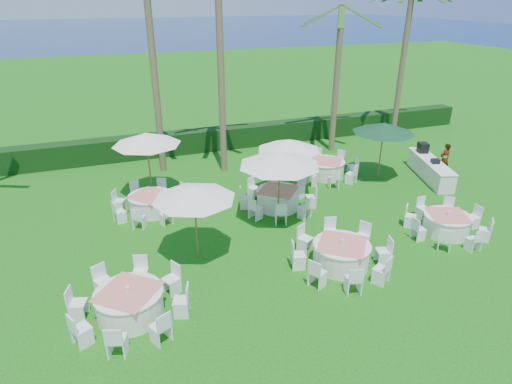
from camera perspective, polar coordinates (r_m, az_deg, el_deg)
The scene contains 20 objects.
ground at distance 14.59m, azimuth 5.10°, elevation -8.97°, with size 120.00×120.00×0.00m, color #12530E.
hedge at distance 24.70m, azimuth -6.57°, elevation 6.94°, with size 34.00×1.00×1.20m, color black.
ocean at distance 113.35m, azimuth -18.23°, elevation 19.48°, with size 260.00×260.00×0.00m, color #081D56.
banquet_table_a at distance 12.55m, azimuth -16.48°, elevation -14.01°, with size 3.21×3.21×0.98m.
banquet_table_b at distance 14.30m, azimuth 11.29°, elevation -8.12°, with size 3.25×3.25×0.98m.
banquet_table_c at distance 17.36m, azimuth 24.06°, elevation -3.87°, with size 2.96×2.96×0.90m.
banquet_table_d at distance 17.88m, azimuth -13.87°, elevation -1.45°, with size 3.02×3.02×0.93m.
banquet_table_e at distance 17.76m, azimuth 2.96°, elevation -0.83°, with size 3.15×3.15×0.96m.
banquet_table_f at distance 21.12m, azimuth 9.25°, elevation 3.16°, with size 3.21×3.21×0.97m.
umbrella_a at distance 13.60m, azimuth -8.29°, elevation -0.04°, with size 2.69×2.69×2.67m.
umbrella_b at distance 15.76m, azimuth 3.15°, elevation 4.40°, with size 3.07×3.07×2.86m.
umbrella_c at distance 18.51m, azimuth -14.42°, elevation 6.89°, with size 2.87×2.87×2.90m.
umbrella_d at distance 18.01m, azimuth 4.39°, elevation 6.31°, with size 2.69×2.69×2.64m.
umbrella_green at distance 20.84m, azimuth 16.69°, elevation 8.19°, with size 2.90×2.90×2.75m.
buffet_table at distance 22.33m, azimuth 22.16°, elevation 2.97°, with size 1.97×3.97×1.39m.
staff_person at distance 22.95m, azimuth 23.84°, elevation 4.05°, with size 0.57×0.38×1.57m, color gray.
palm_b at distance 20.93m, azimuth -13.59°, elevation 16.87°, with size 4.29×4.34×9.96m.
palm_c at distance 20.44m, azimuth -4.81°, elevation 18.79°, with size 4.41×4.09×11.02m.
palm_d at distance 24.03m, azimuth 10.74°, elevation 15.22°, with size 4.40×3.95×7.68m.
palm_e at distance 27.05m, azimuth 19.04°, elevation 16.56°, with size 4.19×4.39×8.75m.
Camera 1 is at (-5.32, -10.94, 8.07)m, focal length 30.00 mm.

